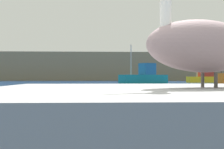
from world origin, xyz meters
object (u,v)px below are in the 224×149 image
(mooring_buoy, at_px, (186,94))
(fishing_boat_teal, at_px, (145,77))
(pelican, at_px, (202,45))
(fishing_boat_yellow, at_px, (209,77))

(mooring_buoy, bearing_deg, fishing_boat_teal, 84.17)
(pelican, relative_size, fishing_boat_teal, 0.19)
(pelican, bearing_deg, fishing_boat_yellow, -131.62)
(pelican, distance_m, fishing_boat_teal, 35.49)
(pelican, bearing_deg, fishing_boat_teal, -117.95)
(fishing_boat_teal, distance_m, fishing_boat_yellow, 13.33)
(fishing_boat_teal, bearing_deg, pelican, 53.42)
(pelican, distance_m, mooring_buoy, 8.81)
(fishing_boat_teal, bearing_deg, fishing_boat_yellow, -179.26)
(fishing_boat_teal, height_order, mooring_buoy, fishing_boat_teal)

